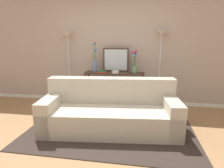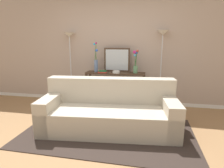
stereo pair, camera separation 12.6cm
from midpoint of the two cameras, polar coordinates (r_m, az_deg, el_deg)
name	(u,v)px [view 1 (the left image)]	position (r m, az deg, el deg)	size (l,w,h in m)	color
ground_plane	(88,145)	(3.06, -8.55, -17.76)	(16.00, 16.00, 0.02)	#9E754C
back_wall	(111,49)	(4.68, -1.12, 10.61)	(12.00, 0.15, 2.70)	white
area_rug	(109,133)	(3.34, -1.96, -14.44)	(2.87, 1.62, 0.01)	#332823
couch	(110,112)	(3.36, -1.56, -8.52)	(2.38, 1.13, 0.88)	#BCB29E
console_table	(114,83)	(4.43, -0.11, 0.25)	(1.37, 0.34, 0.82)	#473323
floor_lamp_left	(68,48)	(4.77, -13.85, 10.44)	(0.28, 0.28, 1.73)	silver
floor_lamp_right	(161,48)	(4.40, 13.69, 10.58)	(0.28, 0.28, 1.76)	silver
wall_mirror	(116,60)	(4.47, 0.33, 7.31)	(0.60, 0.02, 0.55)	#473323
vase_tall_flowers	(95,63)	(4.45, -6.01, 6.46)	(0.11, 0.10, 0.68)	#6B84AD
vase_short_flowers	(135,62)	(4.31, 6.02, 6.49)	(0.13, 0.13, 0.52)	#669E6B
fruit_bowl	(115,72)	(4.27, 0.19, 3.68)	(0.16, 0.16, 0.06)	silver
book_stack	(102,72)	(4.33, -3.96, 3.75)	(0.20, 0.16, 0.05)	#BC3328
book_row_under_console	(100,103)	(4.63, -4.34, -5.73)	(0.44, 0.18, 0.13)	maroon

